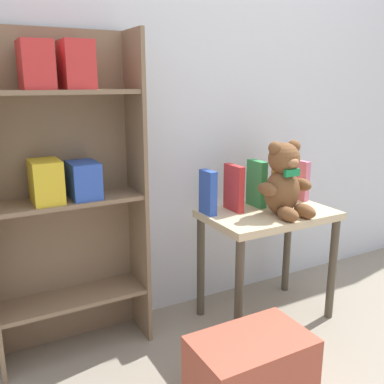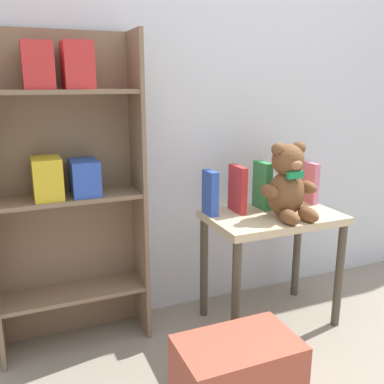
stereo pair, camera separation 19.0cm
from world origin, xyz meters
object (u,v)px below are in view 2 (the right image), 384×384
(display_table, at_px, (272,232))
(book_standing_blue, at_px, (210,193))
(book_standing_pink, at_px, (309,182))
(book_standing_orange, at_px, (289,183))
(storage_bin, at_px, (237,376))
(teddy_bear, at_px, (288,184))
(bookshelf_side, at_px, (65,176))
(book_standing_red, at_px, (238,189))
(book_standing_green, at_px, (262,185))

(display_table, relative_size, book_standing_blue, 2.98)
(book_standing_pink, bearing_deg, display_table, -158.89)
(book_standing_orange, distance_m, storage_bin, 0.97)
(teddy_bear, bearing_deg, book_standing_pink, 34.62)
(bookshelf_side, height_order, book_standing_orange, bookshelf_side)
(book_standing_red, distance_m, book_standing_orange, 0.28)
(book_standing_red, height_order, book_standing_green, book_standing_green)
(display_table, height_order, book_standing_pink, book_standing_pink)
(display_table, distance_m, storage_bin, 0.73)
(book_standing_blue, distance_m, book_standing_pink, 0.56)
(display_table, bearing_deg, book_standing_red, 145.26)
(bookshelf_side, bearing_deg, book_standing_orange, -7.19)
(bookshelf_side, height_order, teddy_bear, bookshelf_side)
(display_table, xyz_separation_m, book_standing_blue, (-0.28, 0.10, 0.20))
(book_standing_red, distance_m, book_standing_green, 0.14)
(book_standing_green, distance_m, book_standing_orange, 0.14)
(book_standing_green, xyz_separation_m, storage_bin, (-0.44, -0.58, -0.54))
(teddy_bear, height_order, book_standing_blue, teddy_bear)
(book_standing_orange, relative_size, book_standing_pink, 1.12)
(book_standing_orange, bearing_deg, bookshelf_side, 173.29)
(book_standing_green, height_order, book_standing_pink, book_standing_green)
(teddy_bear, xyz_separation_m, book_standing_orange, (0.11, 0.15, -0.04))
(book_standing_blue, xyz_separation_m, book_standing_red, (0.14, -0.01, 0.01))
(book_standing_green, height_order, storage_bin, book_standing_green)
(teddy_bear, xyz_separation_m, storage_bin, (-0.47, -0.41, -0.58))
(bookshelf_side, bearing_deg, book_standing_pink, -5.25)
(book_standing_green, bearing_deg, book_standing_blue, 179.45)
(bookshelf_side, bearing_deg, storage_bin, -55.52)
(storage_bin, bearing_deg, teddy_bear, 41.27)
(teddy_bear, bearing_deg, bookshelf_side, 163.29)
(book_standing_red, xyz_separation_m, book_standing_pink, (0.42, 0.01, -0.01))
(book_standing_red, bearing_deg, bookshelf_side, 171.22)
(book_standing_orange, bearing_deg, book_standing_red, 177.60)
(book_standing_pink, bearing_deg, book_standing_green, -179.24)
(book_standing_green, bearing_deg, bookshelf_side, 172.46)
(teddy_bear, distance_m, book_standing_blue, 0.36)
(book_standing_red, bearing_deg, teddy_bear, -44.16)
(teddy_bear, xyz_separation_m, book_standing_pink, (0.25, 0.17, -0.05))
(teddy_bear, height_order, book_standing_pink, teddy_bear)
(book_standing_blue, bearing_deg, book_standing_red, -4.97)
(display_table, xyz_separation_m, book_standing_red, (-0.14, 0.10, 0.21))
(book_standing_red, bearing_deg, book_standing_pink, 1.21)
(bookshelf_side, height_order, book_standing_red, bookshelf_side)
(bookshelf_side, height_order, book_standing_green, bookshelf_side)
(bookshelf_side, relative_size, teddy_bear, 3.97)
(display_table, distance_m, book_standing_pink, 0.36)
(book_standing_blue, bearing_deg, book_standing_green, -2.09)
(book_standing_pink, bearing_deg, storage_bin, -140.58)
(book_standing_orange, bearing_deg, book_standing_blue, 177.61)
(book_standing_green, distance_m, storage_bin, 0.91)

